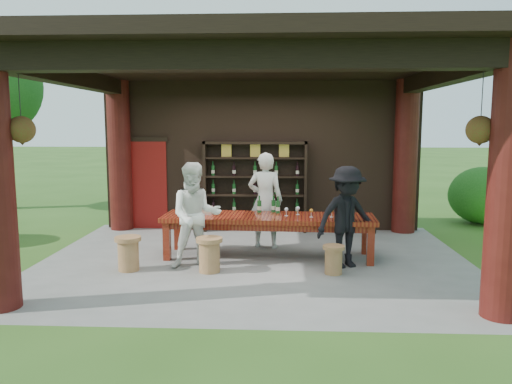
{
  "coord_description": "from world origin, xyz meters",
  "views": [
    {
      "loc": [
        0.43,
        -8.41,
        2.34
      ],
      "look_at": [
        0.0,
        0.4,
        1.15
      ],
      "focal_mm": 35.0,
      "sensor_mm": 36.0,
      "label": 1
    }
  ],
  "objects_px": {
    "wine_shelf": "(255,186)",
    "host": "(265,200)",
    "guest_woman": "(196,216)",
    "tasting_table": "(268,222)",
    "stool_near_right": "(334,259)",
    "stool_far_left": "(128,253)",
    "stool_near_left": "(209,254)",
    "guest_man": "(347,217)",
    "napkin_basket": "(205,210)"
  },
  "relations": [
    {
      "from": "wine_shelf",
      "to": "tasting_table",
      "type": "bearing_deg",
      "value": -81.0
    },
    {
      "from": "tasting_table",
      "to": "stool_near_left",
      "type": "distance_m",
      "value": 1.37
    },
    {
      "from": "wine_shelf",
      "to": "napkin_basket",
      "type": "distance_m",
      "value": 2.27
    },
    {
      "from": "stool_near_right",
      "to": "host",
      "type": "relative_size",
      "value": 0.25
    },
    {
      "from": "guest_man",
      "to": "wine_shelf",
      "type": "bearing_deg",
      "value": 98.48
    },
    {
      "from": "stool_far_left",
      "to": "host",
      "type": "relative_size",
      "value": 0.3
    },
    {
      "from": "stool_far_left",
      "to": "guest_woman",
      "type": "bearing_deg",
      "value": 11.72
    },
    {
      "from": "stool_near_right",
      "to": "napkin_basket",
      "type": "height_order",
      "value": "napkin_basket"
    },
    {
      "from": "tasting_table",
      "to": "stool_near_left",
      "type": "bearing_deg",
      "value": -133.69
    },
    {
      "from": "guest_man",
      "to": "guest_woman",
      "type": "bearing_deg",
      "value": 161.23
    },
    {
      "from": "tasting_table",
      "to": "stool_near_left",
      "type": "xyz_separation_m",
      "value": [
        -0.92,
        -0.96,
        -0.34
      ]
    },
    {
      "from": "stool_near_right",
      "to": "wine_shelf",
      "type": "bearing_deg",
      "value": 113.88
    },
    {
      "from": "stool_near_left",
      "to": "guest_man",
      "type": "xyz_separation_m",
      "value": [
        2.22,
        0.4,
        0.54
      ]
    },
    {
      "from": "stool_near_left",
      "to": "tasting_table",
      "type": "bearing_deg",
      "value": 46.31
    },
    {
      "from": "napkin_basket",
      "to": "host",
      "type": "bearing_deg",
      "value": 31.34
    },
    {
      "from": "wine_shelf",
      "to": "host",
      "type": "xyz_separation_m",
      "value": [
        0.27,
        -1.47,
        -0.09
      ]
    },
    {
      "from": "stool_far_left",
      "to": "napkin_basket",
      "type": "bearing_deg",
      "value": 42.56
    },
    {
      "from": "wine_shelf",
      "to": "host",
      "type": "height_order",
      "value": "wine_shelf"
    },
    {
      "from": "napkin_basket",
      "to": "stool_near_left",
      "type": "bearing_deg",
      "value": -78.09
    },
    {
      "from": "wine_shelf",
      "to": "guest_woman",
      "type": "distance_m",
      "value": 3.02
    },
    {
      "from": "guest_man",
      "to": "napkin_basket",
      "type": "relative_size",
      "value": 6.45
    },
    {
      "from": "guest_woman",
      "to": "napkin_basket",
      "type": "distance_m",
      "value": 0.79
    },
    {
      "from": "host",
      "to": "guest_man",
      "type": "bearing_deg",
      "value": 143.65
    },
    {
      "from": "tasting_table",
      "to": "guest_man",
      "type": "bearing_deg",
      "value": -23.61
    },
    {
      "from": "tasting_table",
      "to": "stool_near_left",
      "type": "relative_size",
      "value": 6.73
    },
    {
      "from": "napkin_basket",
      "to": "wine_shelf",
      "type": "bearing_deg",
      "value": 69.5
    },
    {
      "from": "guest_woman",
      "to": "guest_man",
      "type": "xyz_separation_m",
      "value": [
        2.47,
        0.15,
        -0.03
      ]
    },
    {
      "from": "guest_woman",
      "to": "napkin_basket",
      "type": "xyz_separation_m",
      "value": [
        0.03,
        0.79,
        -0.05
      ]
    },
    {
      "from": "guest_woman",
      "to": "guest_man",
      "type": "distance_m",
      "value": 2.47
    },
    {
      "from": "guest_man",
      "to": "napkin_basket",
      "type": "distance_m",
      "value": 2.52
    },
    {
      "from": "host",
      "to": "guest_woman",
      "type": "distance_m",
      "value": 1.81
    },
    {
      "from": "tasting_table",
      "to": "stool_near_right",
      "type": "bearing_deg",
      "value": -42.79
    },
    {
      "from": "tasting_table",
      "to": "stool_near_right",
      "type": "height_order",
      "value": "tasting_table"
    },
    {
      "from": "stool_near_left",
      "to": "napkin_basket",
      "type": "distance_m",
      "value": 1.18
    },
    {
      "from": "wine_shelf",
      "to": "host",
      "type": "relative_size",
      "value": 1.24
    },
    {
      "from": "stool_near_left",
      "to": "stool_near_right",
      "type": "relative_size",
      "value": 1.22
    },
    {
      "from": "tasting_table",
      "to": "host",
      "type": "relative_size",
      "value": 2.06
    },
    {
      "from": "stool_near_right",
      "to": "stool_far_left",
      "type": "xyz_separation_m",
      "value": [
        -3.29,
        0.03,
        0.05
      ]
    },
    {
      "from": "wine_shelf",
      "to": "napkin_basket",
      "type": "height_order",
      "value": "wine_shelf"
    },
    {
      "from": "wine_shelf",
      "to": "guest_woman",
      "type": "xyz_separation_m",
      "value": [
        -0.83,
        -2.91,
        -0.13
      ]
    },
    {
      "from": "guest_woman",
      "to": "tasting_table",
      "type": "bearing_deg",
      "value": 19.19
    },
    {
      "from": "wine_shelf",
      "to": "tasting_table",
      "type": "height_order",
      "value": "wine_shelf"
    },
    {
      "from": "stool_near_left",
      "to": "stool_far_left",
      "type": "height_order",
      "value": "stool_near_left"
    },
    {
      "from": "stool_far_left",
      "to": "stool_near_right",
      "type": "bearing_deg",
      "value": -0.57
    },
    {
      "from": "stool_near_left",
      "to": "napkin_basket",
      "type": "height_order",
      "value": "napkin_basket"
    },
    {
      "from": "tasting_table",
      "to": "host",
      "type": "xyz_separation_m",
      "value": [
        -0.08,
        0.72,
        0.28
      ]
    },
    {
      "from": "stool_near_left",
      "to": "guest_woman",
      "type": "height_order",
      "value": "guest_woman"
    },
    {
      "from": "stool_near_left",
      "to": "stool_far_left",
      "type": "xyz_separation_m",
      "value": [
        -1.32,
        0.02,
        -0.0
      ]
    },
    {
      "from": "host",
      "to": "guest_woman",
      "type": "bearing_deg",
      "value": 59.41
    },
    {
      "from": "stool_near_right",
      "to": "guest_man",
      "type": "height_order",
      "value": "guest_man"
    }
  ]
}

